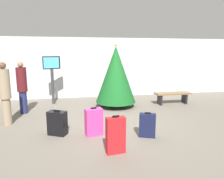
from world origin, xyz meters
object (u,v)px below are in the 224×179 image
object	(u,v)px
suitcase_1	(147,125)
traveller_1	(5,92)
suitcase_2	(116,135)
suitcase_3	(94,122)
flight_info_kiosk	(52,72)
traveller_0	(22,87)
holiday_tree	(116,75)
suitcase_0	(57,123)
waiting_bench	(172,95)

from	to	relation	value
suitcase_1	traveller_1	bearing A→B (deg)	156.78
suitcase_2	suitcase_3	xyz separation A→B (m)	(-0.35, 1.05, -0.05)
flight_info_kiosk	suitcase_1	distance (m)	4.87
traveller_0	suitcase_3	xyz separation A→B (m)	(2.24, -2.38, -0.61)
traveller_0	suitcase_3	world-z (taller)	traveller_0
suitcase_1	suitcase_3	size ratio (longest dim) A/B	0.87
holiday_tree	flight_info_kiosk	xyz separation A→B (m)	(-2.47, 0.92, 0.05)
holiday_tree	traveller_1	bearing A→B (deg)	-158.41
traveller_0	suitcase_0	distance (m)	2.63
holiday_tree	suitcase_2	bearing A→B (deg)	-101.94
waiting_bench	suitcase_1	world-z (taller)	suitcase_1
traveller_0	suitcase_1	size ratio (longest dim) A/B	2.80
flight_info_kiosk	waiting_bench	bearing A→B (deg)	-11.37
traveller_0	suitcase_2	world-z (taller)	traveller_0
traveller_0	suitcase_2	xyz separation A→B (m)	(2.59, -3.43, -0.56)
traveller_1	holiday_tree	bearing A→B (deg)	21.59
waiting_bench	suitcase_3	world-z (taller)	suitcase_3
suitcase_3	holiday_tree	bearing A→B (deg)	66.80
flight_info_kiosk	suitcase_1	world-z (taller)	flight_info_kiosk
traveller_0	suitcase_2	size ratio (longest dim) A/B	2.17
holiday_tree	traveller_0	size ratio (longest dim) A/B	1.37
traveller_0	suitcase_0	xyz separation A→B (m)	(1.31, -2.19, -0.64)
holiday_tree	traveller_0	distance (m)	3.40
waiting_bench	suitcase_2	world-z (taller)	suitcase_2
holiday_tree	waiting_bench	world-z (taller)	holiday_tree
suitcase_0	traveller_0	bearing A→B (deg)	120.81
suitcase_3	suitcase_0	bearing A→B (deg)	168.38
traveller_0	suitcase_2	distance (m)	4.34
flight_info_kiosk	traveller_0	world-z (taller)	flight_info_kiosk
flight_info_kiosk	traveller_0	distance (m)	1.54
waiting_bench	traveller_1	xyz separation A→B (m)	(-5.98, -1.36, 0.63)
flight_info_kiosk	traveller_1	distance (m)	2.61
waiting_bench	suitcase_3	xyz separation A→B (m)	(-3.54, -2.59, -0.01)
flight_info_kiosk	waiting_bench	distance (m)	5.06
holiday_tree	suitcase_1	bearing A→B (deg)	-86.61
traveller_1	traveller_0	bearing A→B (deg)	79.58
flight_info_kiosk	suitcase_0	size ratio (longest dim) A/B	2.94
suitcase_2	suitcase_1	bearing A→B (deg)	35.02
suitcase_2	suitcase_3	bearing A→B (deg)	108.63
suitcase_2	suitcase_3	distance (m)	1.11
traveller_1	suitcase_2	distance (m)	3.67
suitcase_3	traveller_0	bearing A→B (deg)	133.22
suitcase_0	suitcase_2	distance (m)	1.79
flight_info_kiosk	traveller_1	bearing A→B (deg)	-115.48
holiday_tree	suitcase_0	xyz separation A→B (m)	(-2.07, -2.47, -0.96)
flight_info_kiosk	suitcase_0	bearing A→B (deg)	-83.21
holiday_tree	suitcase_0	bearing A→B (deg)	-130.01
flight_info_kiosk	suitcase_3	size ratio (longest dim) A/B	2.66
holiday_tree	traveller_1	xyz separation A→B (m)	(-3.59, -1.42, -0.29)
flight_info_kiosk	suitcase_3	xyz separation A→B (m)	(1.33, -3.57, -0.97)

